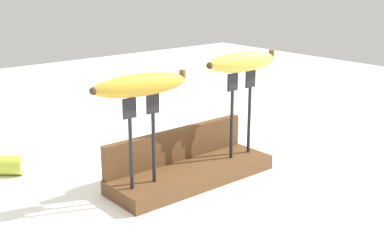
% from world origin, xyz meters
% --- Properties ---
extents(ground_plane, '(3.00, 3.00, 0.00)m').
position_xyz_m(ground_plane, '(0.00, 0.00, 0.00)').
color(ground_plane, silver).
extents(wooden_board, '(0.36, 0.12, 0.03)m').
position_xyz_m(wooden_board, '(0.00, 0.00, 0.02)').
color(wooden_board, brown).
rests_on(wooden_board, ground).
extents(board_backstop, '(0.35, 0.02, 0.07)m').
position_xyz_m(board_backstop, '(0.00, 0.05, 0.06)').
color(board_backstop, brown).
rests_on(board_backstop, wooden_board).
extents(fork_stand_left, '(0.08, 0.01, 0.17)m').
position_xyz_m(fork_stand_left, '(-0.13, -0.01, 0.13)').
color(fork_stand_left, black).
rests_on(fork_stand_left, wooden_board).
extents(fork_stand_right, '(0.08, 0.01, 0.18)m').
position_xyz_m(fork_stand_right, '(0.13, -0.01, 0.14)').
color(fork_stand_right, black).
rests_on(fork_stand_right, wooden_board).
extents(banana_raised_left, '(0.19, 0.06, 0.04)m').
position_xyz_m(banana_raised_left, '(-0.13, -0.01, 0.22)').
color(banana_raised_left, gold).
rests_on(banana_raised_left, fork_stand_left).
extents(banana_raised_right, '(0.17, 0.06, 0.04)m').
position_xyz_m(banana_raised_right, '(0.13, -0.01, 0.23)').
color(banana_raised_right, '#DBD147').
rests_on(banana_raised_right, fork_stand_right).
extents(banana_chunk_near, '(0.07, 0.06, 0.04)m').
position_xyz_m(banana_chunk_near, '(-0.27, 0.27, 0.02)').
color(banana_chunk_near, '#B2C138').
rests_on(banana_chunk_near, ground).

